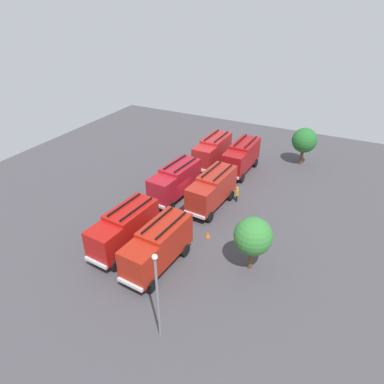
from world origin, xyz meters
TOP-DOWN VIEW (x-y plane):
  - ground_plane at (0.00, 0.00)m, footprint 56.50×56.50m
  - fire_truck_0 at (-9.66, -1.88)m, footprint 7.27×2.92m
  - fire_truck_1 at (-0.25, -2.20)m, footprint 7.39×3.28m
  - fire_truck_2 at (9.40, -1.89)m, footprint 7.37×3.23m
  - fire_truck_3 at (-9.68, 2.11)m, footprint 7.27×2.94m
  - fire_truck_4 at (-0.41, 2.16)m, footprint 7.36×3.18m
  - fire_truck_5 at (10.10, 1.99)m, footprint 7.36×3.18m
  - firefighter_0 at (-2.59, 4.22)m, footprint 0.48×0.38m
  - firefighter_1 at (4.96, -2.72)m, footprint 0.43×0.48m
  - tree_0 at (-15.50, 8.57)m, footprint 3.22×3.22m
  - tree_1 at (6.84, 8.90)m, footprint 3.12×3.12m
  - traffic_cone_0 at (9.16, 0.02)m, footprint 0.39×0.39m
  - traffic_cone_1 at (4.69, 4.03)m, footprint 0.42×0.42m
  - traffic_cone_2 at (-1.15, 0.21)m, footprint 0.40×0.40m
  - lamppost at (15.85, 5.63)m, footprint 0.36×0.36m

SIDE VIEW (x-z plane):
  - ground_plane at x=0.00m, z-range 0.00..0.00m
  - traffic_cone_0 at x=9.16m, z-range 0.00..0.56m
  - traffic_cone_2 at x=-1.15m, z-range 0.00..0.57m
  - traffic_cone_1 at x=4.69m, z-range 0.00..0.61m
  - firefighter_1 at x=4.96m, z-range 0.10..1.78m
  - firefighter_0 at x=-2.59m, z-range 0.10..1.79m
  - fire_truck_0 at x=-9.66m, z-range 0.21..4.09m
  - fire_truck_1 at x=-0.25m, z-range 0.21..4.09m
  - fire_truck_2 at x=9.40m, z-range 0.21..4.09m
  - fire_truck_3 at x=-9.68m, z-range 0.21..4.09m
  - fire_truck_4 at x=-0.41m, z-range 0.21..4.09m
  - fire_truck_5 at x=10.10m, z-range 0.21..4.09m
  - tree_1 at x=6.84m, z-range 0.84..5.67m
  - tree_0 at x=-15.50m, z-range 0.86..5.85m
  - lamppost at x=15.85m, z-range 0.57..7.62m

